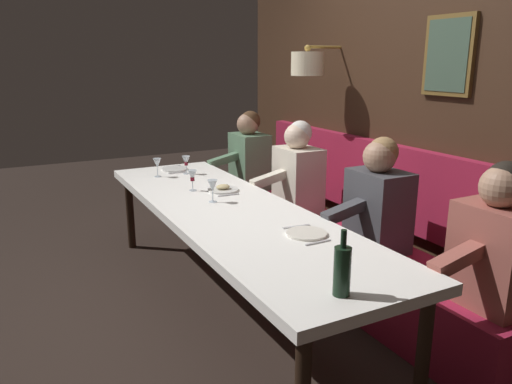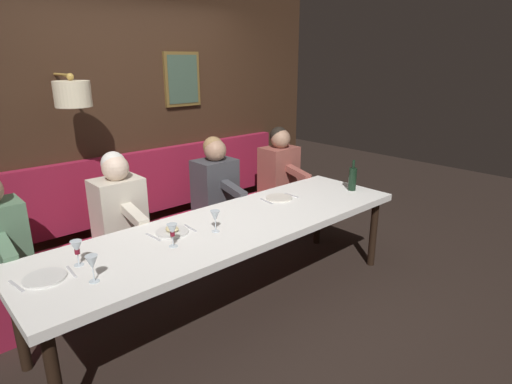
{
  "view_description": "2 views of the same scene",
  "coord_description": "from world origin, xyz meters",
  "px_view_note": "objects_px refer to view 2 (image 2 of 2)",
  "views": [
    {
      "loc": [
        -1.36,
        -2.97,
        1.73
      ],
      "look_at": [
        0.05,
        -0.3,
        0.92
      ],
      "focal_mm": 34.57,
      "sensor_mm": 36.0,
      "label": 1
    },
    {
      "loc": [
        -2.38,
        1.91,
        1.97
      ],
      "look_at": [
        0.05,
        -0.3,
        0.92
      ],
      "focal_mm": 29.46,
      "sensor_mm": 36.0,
      "label": 2
    }
  ],
  "objects_px": {
    "dining_table": "(232,230)",
    "wine_glass_3": "(92,263)",
    "wine_glass_0": "(77,248)",
    "diner_nearest": "(279,164)",
    "wine_glass_2": "(215,217)",
    "diner_near": "(215,179)",
    "diner_middle": "(118,201)",
    "wine_bottle": "(352,179)",
    "wine_glass_1": "(172,231)"
  },
  "relations": [
    {
      "from": "wine_glass_0",
      "to": "wine_glass_2",
      "type": "xyz_separation_m",
      "value": [
        -0.14,
        -0.95,
        0.0
      ]
    },
    {
      "from": "dining_table",
      "to": "diner_middle",
      "type": "bearing_deg",
      "value": 30.35
    },
    {
      "from": "dining_table",
      "to": "diner_near",
      "type": "xyz_separation_m",
      "value": [
        0.88,
        -0.51,
        0.13
      ]
    },
    {
      "from": "diner_nearest",
      "to": "wine_glass_3",
      "type": "bearing_deg",
      "value": 112.11
    },
    {
      "from": "wine_bottle",
      "to": "wine_glass_1",
      "type": "bearing_deg",
      "value": 88.34
    },
    {
      "from": "wine_glass_0",
      "to": "wine_bottle",
      "type": "xyz_separation_m",
      "value": [
        -0.22,
        -2.55,
        0.0
      ]
    },
    {
      "from": "diner_nearest",
      "to": "wine_glass_2",
      "type": "xyz_separation_m",
      "value": [
        -0.93,
        1.61,
        0.04
      ]
    },
    {
      "from": "dining_table",
      "to": "wine_glass_0",
      "type": "height_order",
      "value": "wine_glass_0"
    },
    {
      "from": "wine_glass_1",
      "to": "diner_near",
      "type": "bearing_deg",
      "value": -48.67
    },
    {
      "from": "wine_glass_2",
      "to": "diner_near",
      "type": "bearing_deg",
      "value": -36.98
    },
    {
      "from": "diner_near",
      "to": "diner_nearest",
      "type": "bearing_deg",
      "value": -90.0
    },
    {
      "from": "wine_glass_0",
      "to": "wine_glass_2",
      "type": "height_order",
      "value": "same"
    },
    {
      "from": "wine_glass_3",
      "to": "wine_bottle",
      "type": "xyz_separation_m",
      "value": [
        0.05,
        -2.56,
        -0.0
      ]
    },
    {
      "from": "diner_middle",
      "to": "wine_bottle",
      "type": "distance_m",
      "value": 2.17
    },
    {
      "from": "diner_near",
      "to": "wine_glass_0",
      "type": "height_order",
      "value": "diner_near"
    },
    {
      "from": "diner_nearest",
      "to": "diner_near",
      "type": "bearing_deg",
      "value": 90.0
    },
    {
      "from": "diner_middle",
      "to": "wine_glass_0",
      "type": "relative_size",
      "value": 4.82
    },
    {
      "from": "dining_table",
      "to": "wine_bottle",
      "type": "xyz_separation_m",
      "value": [
        -0.12,
        -1.41,
        0.17
      ]
    },
    {
      "from": "diner_middle",
      "to": "wine_glass_2",
      "type": "height_order",
      "value": "diner_middle"
    },
    {
      "from": "diner_near",
      "to": "diner_middle",
      "type": "relative_size",
      "value": 1.0
    },
    {
      "from": "diner_nearest",
      "to": "diner_near",
      "type": "relative_size",
      "value": 1.0
    },
    {
      "from": "wine_glass_0",
      "to": "wine_glass_1",
      "type": "relative_size",
      "value": 1.0
    },
    {
      "from": "dining_table",
      "to": "diner_middle",
      "type": "height_order",
      "value": "diner_middle"
    },
    {
      "from": "diner_near",
      "to": "wine_glass_1",
      "type": "relative_size",
      "value": 4.82
    },
    {
      "from": "diner_nearest",
      "to": "wine_glass_2",
      "type": "relative_size",
      "value": 4.82
    },
    {
      "from": "diner_near",
      "to": "wine_bottle",
      "type": "distance_m",
      "value": 1.35
    },
    {
      "from": "wine_glass_0",
      "to": "wine_glass_3",
      "type": "xyz_separation_m",
      "value": [
        -0.26,
        0.01,
        0.0
      ]
    },
    {
      "from": "dining_table",
      "to": "wine_glass_3",
      "type": "height_order",
      "value": "wine_glass_3"
    },
    {
      "from": "dining_table",
      "to": "diner_near",
      "type": "height_order",
      "value": "diner_near"
    },
    {
      "from": "diner_nearest",
      "to": "diner_middle",
      "type": "relative_size",
      "value": 1.0
    },
    {
      "from": "wine_glass_1",
      "to": "wine_bottle",
      "type": "relative_size",
      "value": 0.55
    },
    {
      "from": "dining_table",
      "to": "wine_glass_3",
      "type": "bearing_deg",
      "value": 97.98
    },
    {
      "from": "diner_near",
      "to": "diner_middle",
      "type": "distance_m",
      "value": 1.02
    },
    {
      "from": "wine_glass_0",
      "to": "diner_nearest",
      "type": "bearing_deg",
      "value": -73.02
    },
    {
      "from": "dining_table",
      "to": "wine_bottle",
      "type": "distance_m",
      "value": 1.43
    },
    {
      "from": "diner_nearest",
      "to": "wine_glass_3",
      "type": "height_order",
      "value": "diner_nearest"
    },
    {
      "from": "wine_glass_3",
      "to": "diner_middle",
      "type": "bearing_deg",
      "value": -31.37
    },
    {
      "from": "wine_bottle",
      "to": "diner_near",
      "type": "bearing_deg",
      "value": 42.28
    },
    {
      "from": "diner_near",
      "to": "wine_glass_2",
      "type": "distance_m",
      "value": 1.16
    },
    {
      "from": "wine_glass_0",
      "to": "wine_glass_1",
      "type": "height_order",
      "value": "same"
    },
    {
      "from": "dining_table",
      "to": "wine_glass_1",
      "type": "xyz_separation_m",
      "value": [
        -0.06,
        0.56,
        0.17
      ]
    },
    {
      "from": "wine_glass_3",
      "to": "diner_near",
      "type": "bearing_deg",
      "value": -57.81
    },
    {
      "from": "dining_table",
      "to": "wine_glass_3",
      "type": "xyz_separation_m",
      "value": [
        -0.16,
        1.15,
        0.17
      ]
    },
    {
      "from": "diner_middle",
      "to": "wine_glass_1",
      "type": "distance_m",
      "value": 0.94
    },
    {
      "from": "dining_table",
      "to": "diner_nearest",
      "type": "xyz_separation_m",
      "value": [
        0.88,
        -1.42,
        0.13
      ]
    },
    {
      "from": "wine_glass_0",
      "to": "wine_bottle",
      "type": "relative_size",
      "value": 0.55
    },
    {
      "from": "wine_glass_1",
      "to": "wine_bottle",
      "type": "distance_m",
      "value": 1.98
    },
    {
      "from": "wine_glass_2",
      "to": "wine_glass_3",
      "type": "xyz_separation_m",
      "value": [
        -0.12,
        0.96,
        0.0
      ]
    },
    {
      "from": "diner_middle",
      "to": "wine_glass_3",
      "type": "height_order",
      "value": "diner_middle"
    },
    {
      "from": "diner_middle",
      "to": "wine_bottle",
      "type": "height_order",
      "value": "diner_middle"
    }
  ]
}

